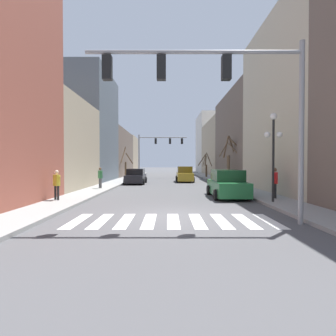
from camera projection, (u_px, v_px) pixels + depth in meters
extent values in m
plane|color=#4C4C4F|center=(173.00, 216.00, 10.63)|extent=(240.00, 240.00, 0.00)
cube|color=gray|center=(31.00, 214.00, 10.63)|extent=(2.11, 90.00, 0.15)
cube|color=gray|center=(316.00, 215.00, 10.62)|extent=(2.11, 90.00, 0.15)
cube|color=tan|center=(49.00, 145.00, 21.05)|extent=(6.00, 8.72, 7.20)
cube|color=#515B66|center=(85.00, 128.00, 30.21)|extent=(6.00, 9.71, 12.42)
cube|color=#66564C|center=(109.00, 154.00, 42.44)|extent=(6.00, 14.65, 7.38)
cube|color=tan|center=(122.00, 155.00, 53.96)|extent=(6.00, 8.39, 7.56)
cube|color=#BCB299|center=(308.00, 106.00, 18.83)|extent=(6.00, 11.43, 12.57)
cube|color=#66564C|center=(251.00, 138.00, 31.72)|extent=(6.00, 14.31, 10.53)
cube|color=tan|center=(224.00, 149.00, 46.87)|extent=(6.00, 15.99, 9.52)
cube|color=beige|center=(211.00, 144.00, 60.79)|extent=(6.00, 11.91, 13.20)
cube|color=white|center=(78.00, 221.00, 9.80)|extent=(0.45, 2.60, 0.01)
cube|color=white|center=(102.00, 221.00, 9.80)|extent=(0.45, 2.60, 0.01)
cube|color=white|center=(126.00, 221.00, 9.80)|extent=(0.45, 2.60, 0.01)
cube|color=white|center=(150.00, 221.00, 9.80)|extent=(0.45, 2.60, 0.01)
cube|color=white|center=(174.00, 221.00, 9.80)|extent=(0.45, 2.60, 0.01)
cube|color=white|center=(198.00, 221.00, 9.79)|extent=(0.45, 2.60, 0.01)
cube|color=white|center=(222.00, 221.00, 9.79)|extent=(0.45, 2.60, 0.01)
cube|color=white|center=(246.00, 221.00, 9.79)|extent=(0.45, 2.60, 0.01)
cube|color=white|center=(270.00, 221.00, 9.79)|extent=(0.45, 2.60, 0.01)
cylinder|color=gray|center=(302.00, 133.00, 9.17)|extent=(0.18, 0.18, 6.44)
cylinder|color=gray|center=(194.00, 52.00, 9.12)|extent=(7.57, 0.14, 0.14)
cube|color=black|center=(227.00, 68.00, 9.13)|extent=(0.32, 0.28, 0.84)
cube|color=black|center=(162.00, 68.00, 9.14)|extent=(0.32, 0.28, 0.84)
cube|color=black|center=(108.00, 68.00, 9.14)|extent=(0.32, 0.28, 0.84)
cylinder|color=gray|center=(139.00, 156.00, 38.72)|extent=(0.18, 0.18, 6.36)
cylinder|color=gray|center=(163.00, 137.00, 38.66)|extent=(7.06, 0.14, 0.14)
cube|color=black|center=(156.00, 141.00, 38.68)|extent=(0.32, 0.28, 0.84)
cube|color=black|center=(170.00, 141.00, 38.67)|extent=(0.32, 0.28, 0.84)
cube|color=black|center=(182.00, 141.00, 38.67)|extent=(0.32, 0.28, 0.84)
cylinder|color=black|center=(274.00, 161.00, 13.60)|extent=(0.12, 0.12, 4.26)
sphere|color=white|center=(274.00, 116.00, 13.56)|extent=(0.36, 0.36, 0.36)
sphere|color=white|center=(268.00, 135.00, 13.58)|extent=(0.31, 0.31, 0.31)
sphere|color=white|center=(280.00, 135.00, 13.58)|extent=(0.31, 0.31, 0.31)
cube|color=black|center=(136.00, 178.00, 27.45)|extent=(1.83, 4.44, 0.77)
cube|color=black|center=(136.00, 172.00, 27.44)|extent=(1.69, 2.31, 0.63)
cylinder|color=black|center=(129.00, 180.00, 28.83)|extent=(0.22, 0.64, 0.64)
cylinder|color=black|center=(146.00, 180.00, 28.83)|extent=(0.22, 0.64, 0.64)
cylinder|color=black|center=(125.00, 182.00, 26.08)|extent=(0.22, 0.64, 0.64)
cylinder|color=black|center=(144.00, 182.00, 26.08)|extent=(0.22, 0.64, 0.64)
cube|color=#236B38|center=(228.00, 188.00, 16.51)|extent=(1.88, 4.38, 0.86)
cube|color=#133A1E|center=(228.00, 175.00, 16.50)|extent=(1.73, 2.28, 0.70)
cylinder|color=black|center=(209.00, 190.00, 17.88)|extent=(0.22, 0.64, 0.64)
cylinder|color=black|center=(237.00, 190.00, 17.88)|extent=(0.22, 0.64, 0.64)
cylinder|color=black|center=(216.00, 195.00, 15.16)|extent=(0.22, 0.64, 0.64)
cylinder|color=black|center=(249.00, 195.00, 15.16)|extent=(0.22, 0.64, 0.64)
cube|color=#A38423|center=(185.00, 176.00, 30.28)|extent=(1.76, 4.45, 0.88)
cube|color=#594813|center=(185.00, 170.00, 30.27)|extent=(1.62, 2.31, 0.72)
cylinder|color=black|center=(177.00, 178.00, 31.67)|extent=(0.22, 0.64, 0.64)
cylinder|color=black|center=(192.00, 178.00, 31.67)|extent=(0.22, 0.64, 0.64)
cylinder|color=black|center=(178.00, 180.00, 28.91)|extent=(0.22, 0.64, 0.64)
cylinder|color=black|center=(194.00, 180.00, 28.91)|extent=(0.22, 0.64, 0.64)
cylinder|color=black|center=(58.00, 193.00, 14.21)|extent=(0.12, 0.12, 0.77)
cylinder|color=black|center=(56.00, 193.00, 14.38)|extent=(0.12, 0.12, 0.77)
cube|color=gold|center=(57.00, 180.00, 14.28)|extent=(0.43, 0.40, 0.61)
sphere|color=beige|center=(57.00, 172.00, 14.27)|extent=(0.22, 0.22, 0.22)
cylinder|color=gold|center=(59.00, 181.00, 14.15)|extent=(0.26, 0.23, 0.59)
cylinder|color=gold|center=(55.00, 181.00, 14.41)|extent=(0.26, 0.23, 0.59)
cylinder|color=#4C4C51|center=(101.00, 183.00, 20.89)|extent=(0.12, 0.12, 0.79)
cylinder|color=#4C4C51|center=(100.00, 183.00, 21.12)|extent=(0.12, 0.12, 0.79)
cube|color=#337542|center=(101.00, 174.00, 20.99)|extent=(0.41, 0.44, 0.62)
sphere|color=brown|center=(101.00, 169.00, 20.98)|extent=(0.22, 0.22, 0.22)
cylinder|color=#337542|center=(102.00, 175.00, 20.82)|extent=(0.24, 0.27, 0.60)
cylinder|color=#337542|center=(99.00, 175.00, 21.17)|extent=(0.24, 0.27, 0.60)
cylinder|color=black|center=(274.00, 190.00, 15.25)|extent=(0.12, 0.12, 0.83)
cylinder|color=black|center=(276.00, 191.00, 14.95)|extent=(0.12, 0.12, 0.83)
cube|color=red|center=(275.00, 178.00, 15.09)|extent=(0.28, 0.43, 0.65)
sphere|color=brown|center=(275.00, 170.00, 15.08)|extent=(0.23, 0.23, 0.23)
cylinder|color=red|center=(274.00, 178.00, 15.32)|extent=(0.13, 0.29, 0.63)
cylinder|color=red|center=(276.00, 179.00, 14.86)|extent=(0.13, 0.29, 0.63)
cylinder|color=brown|center=(229.00, 169.00, 27.20)|extent=(0.32, 0.32, 2.80)
cylinder|color=brown|center=(239.00, 147.00, 26.97)|extent=(2.08, 0.56, 2.22)
cylinder|color=brown|center=(226.00, 147.00, 27.55)|extent=(0.50, 0.96, 2.34)
cylinder|color=brown|center=(235.00, 150.00, 26.84)|extent=(1.16, 0.80, 1.50)
cylinder|color=brown|center=(233.00, 147.00, 27.81)|extent=(1.26, 1.51, 2.40)
cylinder|color=brown|center=(224.00, 149.00, 26.73)|extent=(1.20, 1.02, 1.62)
cylinder|color=brown|center=(126.00, 170.00, 36.99)|extent=(0.27, 0.27, 2.17)
cylinder|color=brown|center=(130.00, 158.00, 37.52)|extent=(0.97, 1.29, 1.62)
cylinder|color=brown|center=(123.00, 155.00, 36.27)|extent=(0.55, 1.48, 2.21)
cylinder|color=brown|center=(124.00, 154.00, 37.22)|extent=(0.82, 0.67, 2.28)
cylinder|color=brown|center=(207.00, 171.00, 38.41)|extent=(0.26, 0.26, 1.78)
cylinder|color=brown|center=(205.00, 160.00, 37.85)|extent=(0.77, 1.19, 1.83)
cylinder|color=brown|center=(202.00, 160.00, 38.94)|extent=(1.15, 1.29, 1.86)
cylinder|color=brown|center=(210.00, 159.00, 38.74)|extent=(1.03, 0.85, 2.07)
cylinder|color=brown|center=(206.00, 161.00, 38.03)|extent=(0.44, 0.84, 1.43)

